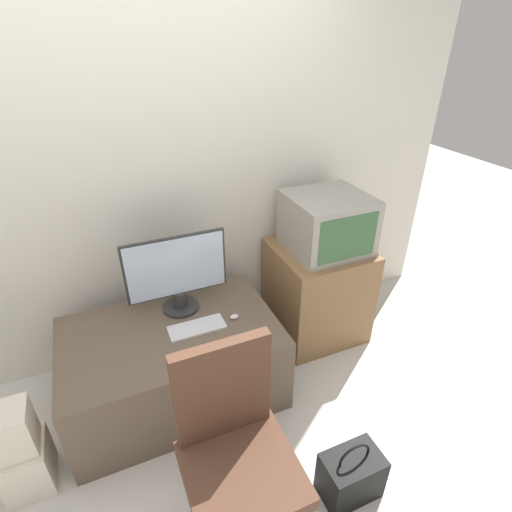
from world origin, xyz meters
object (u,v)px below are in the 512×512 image
(mouse, at_px, (234,317))
(handbag, at_px, (351,475))
(main_monitor, at_px, (177,273))
(keyboard, at_px, (197,328))
(office_chair, at_px, (237,463))
(crt_tv, at_px, (327,223))
(cardboard_box_lower, at_px, (28,465))

(mouse, xyz_separation_m, handbag, (0.26, -0.90, -0.40))
(main_monitor, bearing_deg, handbag, -65.28)
(mouse, relative_size, handbag, 0.15)
(handbag, bearing_deg, main_monitor, 114.72)
(main_monitor, relative_size, keyboard, 1.85)
(mouse, bearing_deg, office_chair, -110.14)
(office_chair, bearing_deg, crt_tv, 44.85)
(mouse, distance_m, cardboard_box_lower, 1.28)
(cardboard_box_lower, bearing_deg, office_chair, -33.23)
(crt_tv, height_order, handbag, crt_tv)
(crt_tv, xyz_separation_m, handbag, (-0.50, -1.14, -0.77))
(keyboard, relative_size, office_chair, 0.33)
(main_monitor, xyz_separation_m, crt_tv, (1.02, 0.00, 0.13))
(mouse, height_order, office_chair, office_chair)
(office_chair, height_order, handbag, office_chair)
(cardboard_box_lower, distance_m, handbag, 1.60)
(mouse, relative_size, cardboard_box_lower, 0.19)
(crt_tv, relative_size, handbag, 1.40)
(keyboard, xyz_separation_m, crt_tv, (0.99, 0.23, 0.38))
(office_chair, bearing_deg, handbag, -9.17)
(main_monitor, xyz_separation_m, mouse, (0.27, -0.23, -0.24))
(crt_tv, distance_m, office_chair, 1.55)
(office_chair, height_order, cardboard_box_lower, office_chair)
(keyboard, bearing_deg, handbag, -61.75)
(keyboard, xyz_separation_m, handbag, (0.49, -0.90, -0.39))
(main_monitor, xyz_separation_m, handbag, (0.52, -1.13, -0.64))
(crt_tv, height_order, office_chair, crt_tv)
(cardboard_box_lower, xyz_separation_m, handbag, (1.45, -0.68, -0.00))
(main_monitor, bearing_deg, office_chair, -91.72)
(main_monitor, bearing_deg, cardboard_box_lower, -153.86)
(mouse, xyz_separation_m, cardboard_box_lower, (-1.20, -0.23, -0.39))
(handbag, bearing_deg, keyboard, 118.25)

